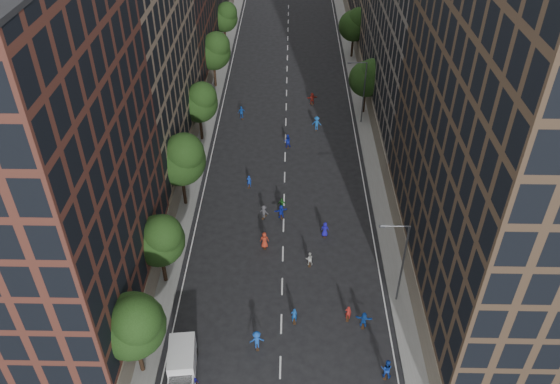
# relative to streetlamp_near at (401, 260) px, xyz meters

# --- Properties ---
(ground) EXTENTS (240.00, 240.00, 0.00)m
(ground) POSITION_rel_streetlamp_near_xyz_m (-10.37, 28.00, -5.17)
(ground) COLOR black
(ground) RESTS_ON ground
(sidewalk_left) EXTENTS (4.00, 105.00, 0.15)m
(sidewalk_left) POSITION_rel_streetlamp_near_xyz_m (-22.37, 35.50, -5.09)
(sidewalk_left) COLOR slate
(sidewalk_left) RESTS_ON ground
(sidewalk_right) EXTENTS (4.00, 105.00, 0.15)m
(sidewalk_right) POSITION_rel_streetlamp_near_xyz_m (1.63, 35.50, -5.09)
(sidewalk_right) COLOR slate
(sidewalk_right) RESTS_ON ground
(bldg_left_a) EXTENTS (14.00, 22.00, 30.00)m
(bldg_left_a) POSITION_rel_streetlamp_near_xyz_m (-29.37, -1.00, 9.83)
(bldg_left_a) COLOR #4E261E
(bldg_left_a) RESTS_ON ground
(bldg_left_b) EXTENTS (14.00, 26.00, 34.00)m
(bldg_left_b) POSITION_rel_streetlamp_near_xyz_m (-29.37, 23.00, 11.83)
(bldg_left_b) COLOR #806A54
(bldg_left_b) RESTS_ON ground
(bldg_right_a) EXTENTS (14.00, 30.00, 36.00)m
(bldg_right_a) POSITION_rel_streetlamp_near_xyz_m (8.63, 3.00, 12.83)
(bldg_right_a) COLOR #453325
(bldg_right_a) RESTS_ON ground
(bldg_right_b) EXTENTS (14.00, 28.00, 33.00)m
(bldg_right_b) POSITION_rel_streetlamp_near_xyz_m (8.63, 32.00, 11.33)
(bldg_right_b) COLOR #655C54
(bldg_right_b) RESTS_ON ground
(tree_left_0) EXTENTS (5.20, 5.20, 8.83)m
(tree_left_0) POSITION_rel_streetlamp_near_xyz_m (-21.38, -8.15, 0.79)
(tree_left_0) COLOR black
(tree_left_0) RESTS_ON ground
(tree_left_1) EXTENTS (4.80, 4.80, 8.21)m
(tree_left_1) POSITION_rel_streetlamp_near_xyz_m (-21.39, 1.86, 0.38)
(tree_left_1) COLOR black
(tree_left_1) RESTS_ON ground
(tree_left_2) EXTENTS (5.60, 5.60, 9.45)m
(tree_left_2) POSITION_rel_streetlamp_near_xyz_m (-21.36, 13.83, 1.19)
(tree_left_2) COLOR black
(tree_left_2) RESTS_ON ground
(tree_left_3) EXTENTS (5.00, 5.00, 8.58)m
(tree_left_3) POSITION_rel_streetlamp_near_xyz_m (-21.38, 27.85, 0.65)
(tree_left_3) COLOR black
(tree_left_3) RESTS_ON ground
(tree_left_4) EXTENTS (5.40, 5.40, 9.08)m
(tree_left_4) POSITION_rel_streetlamp_near_xyz_m (-21.37, 43.84, 0.93)
(tree_left_4) COLOR black
(tree_left_4) RESTS_ON ground
(tree_left_5) EXTENTS (4.80, 4.80, 8.33)m
(tree_left_5) POSITION_rel_streetlamp_near_xyz_m (-21.39, 59.86, 0.51)
(tree_left_5) COLOR black
(tree_left_5) RESTS_ON ground
(tree_right_a) EXTENTS (5.00, 5.00, 8.39)m
(tree_right_a) POSITION_rel_streetlamp_near_xyz_m (1.02, 35.85, 0.46)
(tree_right_a) COLOR black
(tree_right_a) RESTS_ON ground
(tree_right_b) EXTENTS (5.20, 5.20, 8.83)m
(tree_right_b) POSITION_rel_streetlamp_near_xyz_m (1.02, 55.85, 0.79)
(tree_right_b) COLOR black
(tree_right_b) RESTS_ON ground
(streetlamp_near) EXTENTS (2.64, 0.22, 9.06)m
(streetlamp_near) POSITION_rel_streetlamp_near_xyz_m (0.00, 0.00, 0.00)
(streetlamp_near) COLOR #595B60
(streetlamp_near) RESTS_ON ground
(streetlamp_far) EXTENTS (2.64, 0.22, 9.06)m
(streetlamp_far) POSITION_rel_streetlamp_near_xyz_m (0.00, 33.00, 0.00)
(streetlamp_far) COLOR #595B60
(streetlamp_far) RESTS_ON ground
(cargo_van) EXTENTS (2.70, 4.91, 2.51)m
(cargo_van) POSITION_rel_streetlamp_near_xyz_m (-18.18, -8.33, -3.85)
(cargo_van) COLOR silver
(cargo_van) RESTS_ON ground
(skater_1) EXTENTS (0.62, 0.45, 1.57)m
(skater_1) POSITION_rel_streetlamp_near_xyz_m (-9.23, -2.68, -4.38)
(skater_1) COLOR #124497
(skater_1) RESTS_ON ground
(skater_2) EXTENTS (1.07, 0.93, 1.89)m
(skater_2) POSITION_rel_streetlamp_near_xyz_m (-1.87, -8.14, -4.22)
(skater_2) COLOR navy
(skater_2) RESTS_ON ground
(skater_3) EXTENTS (1.31, 0.89, 1.87)m
(skater_3) POSITION_rel_streetlamp_near_xyz_m (-12.38, -5.54, -4.23)
(skater_3) COLOR #1546AD
(skater_3) RESTS_ON ground
(skater_4) EXTENTS (0.97, 0.69, 1.53)m
(skater_4) POSITION_rel_streetlamp_near_xyz_m (-17.14, -9.42, -4.40)
(skater_4) COLOR #181295
(skater_4) RESTS_ON ground
(skater_5) EXTENTS (1.54, 0.71, 1.60)m
(skater_5) POSITION_rel_streetlamp_near_xyz_m (-3.15, -3.08, -4.37)
(skater_5) COLOR #13409E
(skater_5) RESTS_ON ground
(skater_6) EXTENTS (0.96, 0.67, 1.86)m
(skater_6) POSITION_rel_streetlamp_near_xyz_m (-12.27, 6.97, -4.24)
(skater_6) COLOR #9F2D1A
(skater_6) RESTS_ON ground
(skater_7) EXTENTS (0.61, 0.46, 1.50)m
(skater_7) POSITION_rel_streetlamp_near_xyz_m (-4.44, -2.27, -4.42)
(skater_7) COLOR maroon
(skater_7) RESTS_ON ground
(skater_8) EXTENTS (0.77, 0.61, 1.51)m
(skater_8) POSITION_rel_streetlamp_near_xyz_m (-7.74, 4.51, -4.41)
(skater_8) COLOR #BBBCB7
(skater_8) RESTS_ON ground
(skater_9) EXTENTS (1.16, 0.95, 1.56)m
(skater_9) POSITION_rel_streetlamp_near_xyz_m (-12.53, 11.75, -4.39)
(skater_9) COLOR #47464B
(skater_9) RESTS_ON ground
(skater_10) EXTENTS (0.97, 0.41, 1.65)m
(skater_10) POSITION_rel_streetlamp_near_xyz_m (-10.60, 13.00, -4.34)
(skater_10) COLOR #20691F
(skater_10) RESTS_ON ground
(skater_11) EXTENTS (1.57, 0.93, 1.62)m
(skater_11) POSITION_rel_streetlamp_near_xyz_m (-10.64, 11.80, -4.36)
(skater_11) COLOR #1528B2
(skater_11) RESTS_ON ground
(skater_12) EXTENTS (0.86, 0.59, 1.69)m
(skater_12) POSITION_rel_streetlamp_near_xyz_m (-6.00, 8.86, -4.32)
(skater_12) COLOR #19139D
(skater_12) RESTS_ON ground
(skater_13) EXTENTS (0.60, 0.43, 1.55)m
(skater_13) POSITION_rel_streetlamp_near_xyz_m (-14.54, 17.43, -4.39)
(skater_13) COLOR #1336A0
(skater_13) RESTS_ON ground
(skater_14) EXTENTS (0.97, 0.80, 1.84)m
(skater_14) POSITION_rel_streetlamp_near_xyz_m (-10.10, 26.33, -4.25)
(skater_14) COLOR #13209C
(skater_14) RESTS_ON ground
(skater_15) EXTENTS (1.36, 0.92, 1.95)m
(skater_15) POSITION_rel_streetlamp_near_xyz_m (-6.12, 30.95, -4.19)
(skater_15) COLOR #1657B5
(skater_15) RESTS_ON ground
(skater_16) EXTENTS (1.18, 0.86, 1.86)m
(skater_16) POSITION_rel_streetlamp_near_xyz_m (-16.68, 33.86, -4.24)
(skater_16) COLOR #164EB6
(skater_16) RESTS_ON ground
(skater_17) EXTENTS (1.73, 0.92, 1.78)m
(skater_17) POSITION_rel_streetlamp_near_xyz_m (-6.54, 38.41, -4.28)
(skater_17) COLOR maroon
(skater_17) RESTS_ON ground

